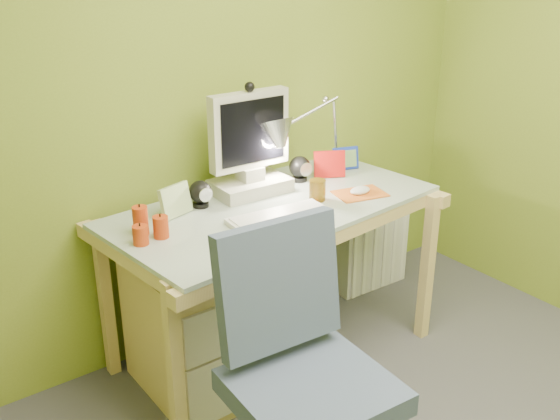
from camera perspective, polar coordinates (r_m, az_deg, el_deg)
wall_back at (r=2.94m, az=-7.09°, el=9.95°), size 3.20×0.01×2.40m
desk at (r=3.01m, az=-0.54°, el=-6.24°), size 1.50×0.86×0.77m
monitor at (r=2.90m, az=-2.70°, el=6.54°), size 0.40×0.24×0.53m
speaker_left at (r=2.81m, az=-6.95°, el=1.39°), size 0.10×0.10×0.12m
speaker_right at (r=3.09m, az=1.73°, el=3.62°), size 0.11×0.11×0.12m
keyboard at (r=2.69m, az=-0.19°, el=-0.52°), size 0.44×0.17×0.02m
mousepad at (r=2.97m, az=6.97°, el=1.43°), size 0.25×0.21×0.01m
mouse at (r=2.97m, az=6.98°, el=1.70°), size 0.11×0.08×0.04m
amber_tumbler at (r=2.87m, az=3.28°, el=1.74°), size 0.08×0.08×0.09m
candle_cluster at (r=2.55m, az=-11.66°, el=-1.22°), size 0.17×0.15×0.12m
photo_frame_red at (r=3.16m, az=4.33°, el=4.01°), size 0.14×0.09×0.13m
photo_frame_blue at (r=3.28m, az=5.73°, el=4.51°), size 0.13×0.06×0.11m
photo_frame_green at (r=2.74m, az=-9.10°, el=0.82°), size 0.15×0.06×0.13m
desk_lamp at (r=3.16m, az=4.14°, el=8.10°), size 0.53×0.25×0.56m
task_chair at (r=2.19m, az=2.82°, el=-15.11°), size 0.59×0.59×1.00m
radiator at (r=3.72m, az=7.69°, el=-3.40°), size 0.44×0.19×0.43m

